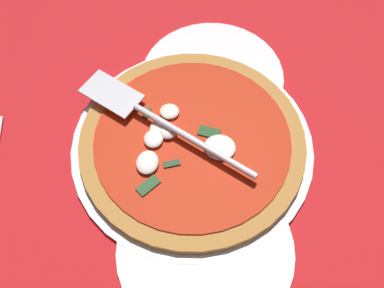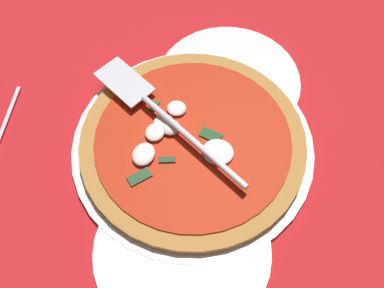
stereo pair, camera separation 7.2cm
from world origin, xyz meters
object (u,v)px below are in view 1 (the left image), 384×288
dinner_plate_left (205,250)px  dinner_plate_right (212,77)px  pizza_server (159,120)px  pizza (191,144)px

dinner_plate_left → dinner_plate_right: bearing=3.6°
dinner_plate_right → pizza_server: (-12.45, 7.26, 3.88)cm
dinner_plate_right → pizza_server: size_ratio=0.84×
dinner_plate_left → dinner_plate_right: size_ratio=1.02×
dinner_plate_left → dinner_plate_right: 30.69cm
dinner_plate_left → dinner_plate_right: same height
pizza_server → pizza: bearing=-175.9°
pizza → pizza_server: pizza_server is taller
dinner_plate_right → pizza: size_ratio=0.70×
dinner_plate_left → pizza_server: size_ratio=0.85×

